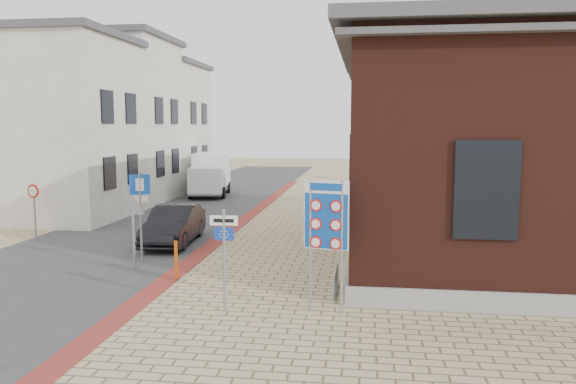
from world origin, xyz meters
The scene contains 16 objects.
ground centered at (0.00, 0.00, 0.00)m, with size 120.00×120.00×0.00m, color tan.
road_strip centered at (-5.50, 15.00, 0.01)m, with size 7.00×60.00×0.02m, color #38383A.
curb_strip centered at (-2.00, 10.00, 0.01)m, with size 0.60×40.00×0.02m, color maroon.
brick_building centered at (8.99, 7.00, 3.49)m, with size 13.00×13.00×6.80m.
townhouse_near centered at (-10.99, 12.00, 4.17)m, with size 7.40×6.40×8.30m.
townhouse_mid centered at (-10.99, 18.00, 4.57)m, with size 7.40×6.40×9.10m.
townhouse_far centered at (-10.99, 24.00, 4.17)m, with size 7.40×6.40×8.30m.
bike_rack centered at (2.65, 2.20, 0.26)m, with size 0.08×1.80×0.60m.
sedan centered at (-3.43, 7.26, 0.68)m, with size 1.44×4.12×1.36m, color black.
box_truck centered at (-5.90, 20.86, 1.31)m, with size 2.60×5.08×2.54m.
border_sign centered at (2.50, 0.50, 2.19)m, with size 1.02×0.27×3.03m.
essen_sign centered at (0.22, 0.30, 1.55)m, with size 0.64×0.07×2.36m.
parking_sign centered at (-3.50, 4.50, 1.95)m, with size 0.59×0.27×2.82m.
yield_sign centered at (-3.32, 3.50, 1.65)m, with size 0.73×0.37×2.18m.
speed_sign centered at (-8.50, 6.83, 1.40)m, with size 0.50×0.12×2.12m.
bollard centered at (-1.80, 2.80, 0.53)m, with size 0.10×0.10×1.06m, color orange.
Camera 1 is at (3.34, -11.80, 4.22)m, focal length 35.00 mm.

